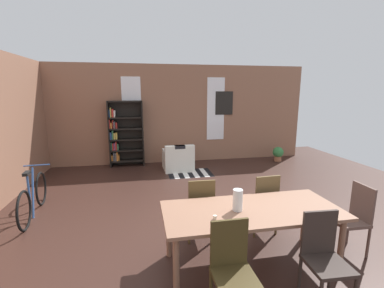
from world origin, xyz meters
TOP-DOWN VIEW (x-y plane):
  - ground_plane at (0.00, 0.00)m, footprint 11.03×11.03m
  - back_wall_brick at (0.00, 4.30)m, footprint 8.30×0.12m
  - window_pane_0 at (-1.28, 4.23)m, footprint 0.55×0.02m
  - window_pane_1 at (1.28, 4.23)m, footprint 0.55×0.02m
  - dining_table at (0.27, -0.93)m, footprint 2.18×0.93m
  - vase_on_table at (0.08, -0.93)m, footprint 0.12×0.12m
  - tealight_candle_0 at (-0.25, -1.10)m, footprint 0.04×0.04m
  - dining_chair_near_left at (-0.22, -1.62)m, footprint 0.40×0.40m
  - dining_chair_far_right at (0.76, -0.24)m, footprint 0.42×0.42m
  - dining_chair_far_left at (-0.23, -0.24)m, footprint 0.41×0.41m
  - dining_chair_near_right at (0.76, -1.62)m, footprint 0.42×0.42m
  - dining_chair_head_right at (1.73, -0.94)m, footprint 0.41×0.41m
  - bookshelf_tall at (-1.54, 4.06)m, footprint 0.99×0.30m
  - armchair_white at (-0.04, 3.35)m, footprint 0.83×0.83m
  - bicycle_second at (-2.95, 1.08)m, footprint 0.44×1.66m
  - potted_plant_by_shelf at (3.18, 3.66)m, footprint 0.33×0.33m
  - striped_rug at (0.22, 2.94)m, footprint 1.17×0.79m
  - framed_picture at (1.55, 4.23)m, footprint 0.56×0.03m

SIDE VIEW (x-z plane):
  - ground_plane at x=0.00m, z-range 0.00..0.00m
  - striped_rug at x=0.22m, z-range 0.00..0.01m
  - potted_plant_by_shelf at x=3.18m, z-range 0.03..0.48m
  - armchair_white at x=-0.04m, z-range -0.10..0.65m
  - bicycle_second at x=-2.95m, z-range -0.11..0.77m
  - dining_chair_near_left at x=-0.22m, z-range 0.04..0.99m
  - dining_chair_far_right at x=0.76m, z-range 0.04..0.99m
  - dining_chair_far_left at x=-0.23m, z-range 0.04..0.99m
  - dining_chair_near_right at x=0.76m, z-range 0.04..0.99m
  - dining_chair_head_right at x=1.73m, z-range 0.04..0.99m
  - dining_table at x=0.27m, z-range 0.30..1.05m
  - tealight_candle_0 at x=-0.25m, z-range 0.75..0.80m
  - vase_on_table at x=0.08m, z-range 0.75..1.01m
  - bookshelf_tall at x=-1.54m, z-range -0.01..1.90m
  - back_wall_brick at x=0.00m, z-range 0.00..2.96m
  - window_pane_0 at x=-1.28m, z-range 0.67..2.59m
  - window_pane_1 at x=1.28m, z-range 0.67..2.59m
  - framed_picture at x=1.55m, z-range 1.45..2.17m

